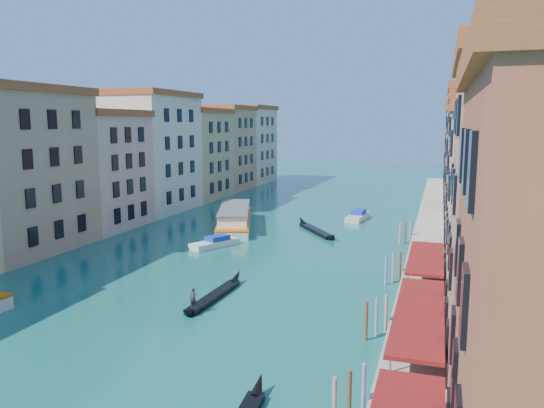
# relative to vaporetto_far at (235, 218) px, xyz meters

# --- Properties ---
(left_bank_palazzos) EXTENTS (12.80, 128.40, 21.00)m
(left_bank_palazzos) POSITION_rel_vaporetto_far_xyz_m (-19.63, 2.77, 8.36)
(left_bank_palazzos) COLOR beige
(left_bank_palazzos) RESTS_ON ground
(right_bank_palazzos) EXTENTS (12.80, 128.40, 21.00)m
(right_bank_palazzos) POSITION_rel_vaporetto_far_xyz_m (36.37, 3.10, 8.40)
(right_bank_palazzos) COLOR #9B472D
(right_bank_palazzos) RESTS_ON ground
(quay) EXTENTS (4.00, 140.00, 1.00)m
(quay) POSITION_rel_vaporetto_far_xyz_m (28.37, 3.10, -0.85)
(quay) COLOR #A8A087
(quay) RESTS_ON ground
(restaurant_awnings) EXTENTS (3.20, 44.55, 3.12)m
(restaurant_awnings) POSITION_rel_vaporetto_far_xyz_m (28.56, -38.90, 1.64)
(restaurant_awnings) COLOR maroon
(restaurant_awnings) RESTS_ON ground
(mooring_poles_right) EXTENTS (1.44, 54.24, 3.20)m
(mooring_poles_right) POSITION_rel_vaporetto_far_xyz_m (25.47, -33.10, -0.05)
(mooring_poles_right) COLOR brown
(mooring_poles_right) RESTS_ON ground
(vaporetto_far) EXTENTS (10.93, 20.49, 2.99)m
(vaporetto_far) POSITION_rel_vaporetto_far_xyz_m (0.00, 0.00, 0.00)
(vaporetto_far) COLOR silver
(vaporetto_far) RESTS_ON ground
(gondola_fore) EXTENTS (1.49, 11.89, 2.37)m
(gondola_fore) POSITION_rel_vaporetto_far_xyz_m (10.66, -31.84, -0.95)
(gondola_fore) COLOR black
(gondola_fore) RESTS_ON ground
(gondola_far) EXTENTS (8.64, 11.62, 1.92)m
(gondola_far) POSITION_rel_vaporetto_far_xyz_m (12.70, -0.54, -0.95)
(gondola_far) COLOR black
(gondola_far) RESTS_ON ground
(motorboat_mid) EXTENTS (4.94, 6.95, 1.39)m
(motorboat_mid) POSITION_rel_vaporetto_far_xyz_m (2.63, -13.25, -0.80)
(motorboat_mid) COLOR silver
(motorboat_mid) RESTS_ON ground
(motorboat_far) EXTENTS (3.07, 7.65, 1.54)m
(motorboat_far) POSITION_rel_vaporetto_far_xyz_m (17.02, 11.43, -0.75)
(motorboat_far) COLOR silver
(motorboat_far) RESTS_ON ground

